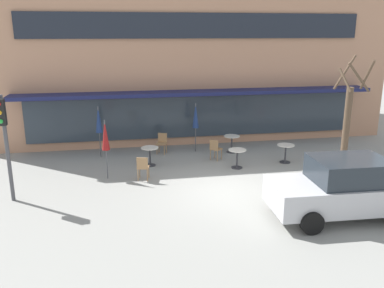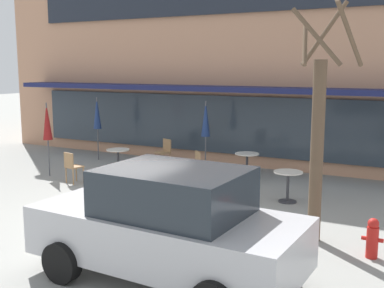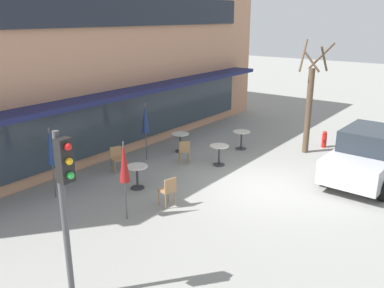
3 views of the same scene
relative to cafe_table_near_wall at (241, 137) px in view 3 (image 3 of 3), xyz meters
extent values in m
plane|color=gray|center=(-3.07, -2.57, -0.52)|extent=(80.00, 80.00, 0.00)
cube|color=tan|center=(-3.07, 7.43, 3.27)|extent=(19.18, 8.00, 7.58)
cube|color=#191E4C|center=(-3.07, 2.88, 2.03)|extent=(16.31, 1.10, 0.16)
cube|color=#1E232D|center=(-3.07, 3.37, 4.94)|extent=(15.35, 0.10, 1.10)
cube|color=#2D3842|center=(-3.07, 3.37, 0.83)|extent=(15.35, 0.10, 1.90)
cylinder|color=#333338|center=(0.00, 0.00, -0.50)|extent=(0.44, 0.44, 0.03)
cylinder|color=#333338|center=(0.00, 0.00, -0.14)|extent=(0.07, 0.07, 0.70)
cylinder|color=silver|center=(0.00, 0.00, 0.23)|extent=(0.70, 0.70, 0.03)
cylinder|color=#333338|center=(-2.15, -0.31, -0.50)|extent=(0.44, 0.44, 0.03)
cylinder|color=#333338|center=(-2.15, -0.31, -0.14)|extent=(0.07, 0.07, 0.70)
cylinder|color=silver|center=(-2.15, -0.31, 0.23)|extent=(0.70, 0.70, 0.03)
cylinder|color=#333338|center=(-5.50, 0.61, -0.50)|extent=(0.44, 0.44, 0.03)
cylinder|color=#333338|center=(-5.50, 0.61, -0.14)|extent=(0.07, 0.07, 0.70)
cylinder|color=silver|center=(-5.50, 0.61, 0.23)|extent=(0.70, 0.70, 0.03)
cylinder|color=#333338|center=(-1.77, 1.81, -0.50)|extent=(0.44, 0.44, 0.03)
cylinder|color=#333338|center=(-1.77, 1.81, -0.14)|extent=(0.07, 0.07, 0.70)
cylinder|color=silver|center=(-1.77, 1.81, 0.23)|extent=(0.70, 0.70, 0.03)
cylinder|color=#4C4C51|center=(-3.33, 2.23, 0.58)|extent=(0.04, 0.04, 2.20)
cone|color=navy|center=(-3.33, 2.23, 1.13)|extent=(0.28, 0.28, 1.10)
cylinder|color=#4C4C51|center=(-7.15, -0.60, 0.58)|extent=(0.04, 0.04, 2.20)
cone|color=maroon|center=(-7.15, -0.60, 1.13)|extent=(0.28, 0.28, 1.10)
cylinder|color=#4C4C51|center=(-7.49, 2.12, 0.58)|extent=(0.04, 0.04, 2.20)
cone|color=navy|center=(-7.49, 2.12, 1.13)|extent=(0.28, 0.28, 1.10)
cylinder|color=#9E754C|center=(-5.99, -0.73, -0.29)|extent=(0.04, 0.04, 0.45)
cylinder|color=#9E754C|center=(-5.66, -0.81, -0.29)|extent=(0.04, 0.04, 0.45)
cylinder|color=#9E754C|center=(-6.07, -1.06, -0.29)|extent=(0.04, 0.04, 0.45)
cylinder|color=#9E754C|center=(-5.74, -1.14, -0.29)|extent=(0.04, 0.04, 0.45)
cube|color=#9E754C|center=(-5.86, -0.94, -0.05)|extent=(0.48, 0.48, 0.04)
cube|color=#9E754C|center=(-5.91, -1.11, 0.17)|extent=(0.40, 0.13, 0.40)
cylinder|color=#9E754C|center=(-4.77, 1.95, -0.29)|extent=(0.04, 0.04, 0.45)
cylinder|color=#9E754C|center=(-5.08, 2.08, -0.29)|extent=(0.04, 0.04, 0.45)
cylinder|color=#9E754C|center=(-4.64, 2.26, -0.29)|extent=(0.04, 0.04, 0.45)
cylinder|color=#9E754C|center=(-4.95, 2.39, -0.29)|extent=(0.04, 0.04, 0.45)
cube|color=#9E754C|center=(-4.86, 2.17, -0.05)|extent=(0.52, 0.52, 0.04)
cube|color=#9E754C|center=(-4.79, 2.34, 0.17)|extent=(0.39, 0.19, 0.40)
cylinder|color=#9E754C|center=(-2.70, 1.12, -0.29)|extent=(0.04, 0.04, 0.45)
cylinder|color=#9E754C|center=(-2.47, 0.88, -0.29)|extent=(0.04, 0.04, 0.45)
cylinder|color=#9E754C|center=(-2.95, 0.89, -0.29)|extent=(0.04, 0.04, 0.45)
cylinder|color=#9E754C|center=(-2.71, 0.64, -0.29)|extent=(0.04, 0.04, 0.45)
cube|color=#9E754C|center=(-2.71, 0.88, -0.05)|extent=(0.57, 0.57, 0.04)
cube|color=#9E754C|center=(-2.83, 0.76, 0.17)|extent=(0.31, 0.31, 0.40)
cube|color=#B7B7BC|center=(-0.40, -5.03, 0.18)|extent=(4.26, 1.95, 0.76)
cube|color=#232B33|center=(-0.25, -5.04, 0.90)|extent=(2.16, 1.68, 0.68)
cylinder|color=black|center=(-1.74, -5.88, -0.20)|extent=(0.65, 0.24, 0.64)
cylinder|color=black|center=(-1.67, -4.09, -0.20)|extent=(0.65, 0.24, 0.64)
cylinder|color=black|center=(0.93, -4.18, -0.20)|extent=(0.65, 0.24, 0.64)
cylinder|color=brown|center=(1.20, -2.29, 1.17)|extent=(0.24, 0.24, 3.38)
cylinder|color=brown|center=(1.70, -2.42, 3.28)|extent=(0.35, 1.08, 1.09)
cylinder|color=brown|center=(1.15, -1.91, 3.33)|extent=(0.83, 0.18, 1.18)
cylinder|color=brown|center=(0.93, -2.37, 3.12)|extent=(0.25, 0.63, 0.77)
cylinder|color=brown|center=(1.21, -2.71, 3.24)|extent=(0.90, 0.10, 1.01)
cylinder|color=#47474C|center=(-10.09, -2.09, 1.18)|extent=(0.12, 0.12, 3.40)
cube|color=black|center=(-10.09, -2.27, 2.38)|extent=(0.26, 0.20, 0.80)
sphere|color=red|center=(-10.09, -2.40, 2.65)|extent=(0.13, 0.13, 0.13)
sphere|color=gold|center=(-10.09, -2.40, 2.39)|extent=(0.13, 0.13, 0.13)
sphere|color=green|center=(-10.09, -2.40, 2.13)|extent=(0.13, 0.13, 0.13)
cylinder|color=red|center=(2.30, -2.67, -0.24)|extent=(0.20, 0.20, 0.55)
sphere|color=red|center=(2.30, -2.67, 0.09)|extent=(0.19, 0.19, 0.19)
cylinder|color=red|center=(2.17, -2.67, -0.19)|extent=(0.10, 0.07, 0.07)
cylinder|color=red|center=(2.43, -2.67, -0.19)|extent=(0.10, 0.07, 0.07)
camera|label=1|loc=(-6.63, -14.97, 4.72)|focal=38.00mm
camera|label=2|loc=(3.25, -11.06, 2.75)|focal=45.00mm
camera|label=3|loc=(-14.05, -7.98, 4.77)|focal=38.00mm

